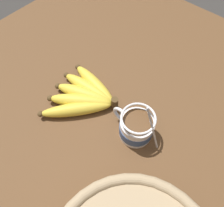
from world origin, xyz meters
TOP-DOWN VIEW (x-y plane):
  - table at (0.00, 0.00)cm, footprint 130.89×130.89cm
  - coffee_mug at (-3.36, -3.64)cm, footprint 14.83×8.92cm
  - banana_bunch at (14.72, -2.72)cm, footprint 20.10×21.87cm

SIDE VIEW (x-z plane):
  - table at x=0.00cm, z-range 0.00..3.64cm
  - banana_bunch at x=14.72cm, z-range 3.38..7.74cm
  - coffee_mug at x=-3.36cm, z-range -0.28..14.93cm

